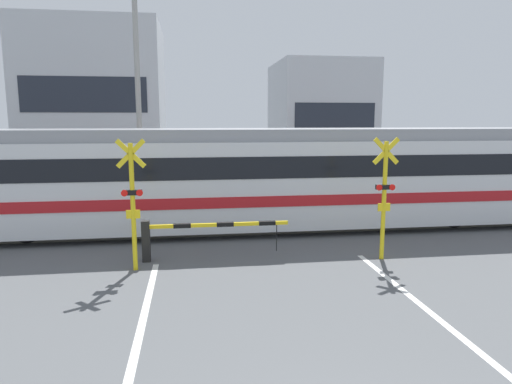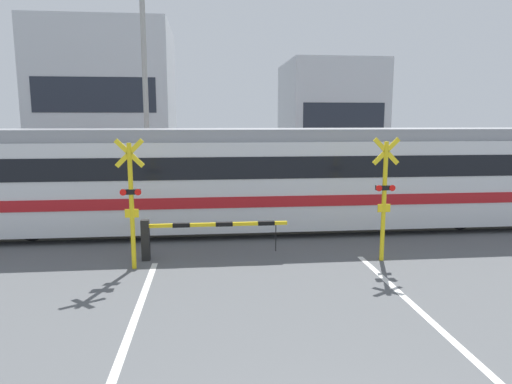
{
  "view_description": "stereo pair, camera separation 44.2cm",
  "coord_description": "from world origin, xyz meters",
  "px_view_note": "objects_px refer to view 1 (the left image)",
  "views": [
    {
      "loc": [
        -1.69,
        -2.71,
        3.54
      ],
      "look_at": [
        0.0,
        9.23,
        1.6
      ],
      "focal_mm": 32.0,
      "sensor_mm": 36.0,
      "label": 1
    },
    {
      "loc": [
        -1.26,
        -2.76,
        3.54
      ],
      "look_at": [
        0.0,
        9.23,
        1.6
      ],
      "focal_mm": 32.0,
      "sensor_mm": 36.0,
      "label": 2
    }
  ],
  "objects_px": {
    "crossing_barrier_far": "(286,192)",
    "commuter_train": "(251,176)",
    "crossing_signal_right": "(384,193)",
    "crossing_barrier_near": "(185,233)",
    "pedestrian": "(239,177)",
    "crossing_signal_left": "(133,199)"
  },
  "relations": [
    {
      "from": "crossing_barrier_far",
      "to": "pedestrian",
      "type": "relative_size",
      "value": 2.18
    },
    {
      "from": "crossing_barrier_far",
      "to": "crossing_signal_right",
      "type": "height_order",
      "value": "crossing_signal_right"
    },
    {
      "from": "crossing_barrier_near",
      "to": "crossing_signal_left",
      "type": "bearing_deg",
      "value": -151.49
    },
    {
      "from": "crossing_signal_right",
      "to": "pedestrian",
      "type": "distance_m",
      "value": 9.85
    },
    {
      "from": "crossing_signal_left",
      "to": "crossing_signal_right",
      "type": "distance_m",
      "value": 6.13
    },
    {
      "from": "crossing_barrier_near",
      "to": "crossing_signal_left",
      "type": "height_order",
      "value": "crossing_signal_left"
    },
    {
      "from": "crossing_barrier_near",
      "to": "commuter_train",
      "type": "bearing_deg",
      "value": 54.89
    },
    {
      "from": "pedestrian",
      "to": "crossing_signal_right",
      "type": "bearing_deg",
      "value": -74.19
    },
    {
      "from": "commuter_train",
      "to": "crossing_signal_left",
      "type": "height_order",
      "value": "commuter_train"
    },
    {
      "from": "crossing_signal_left",
      "to": "crossing_signal_right",
      "type": "bearing_deg",
      "value": 0.0
    },
    {
      "from": "crossing_barrier_far",
      "to": "commuter_train",
      "type": "bearing_deg",
      "value": -120.79
    },
    {
      "from": "crossing_signal_right",
      "to": "crossing_barrier_far",
      "type": "bearing_deg",
      "value": 100.09
    },
    {
      "from": "crossing_signal_left",
      "to": "crossing_barrier_near",
      "type": "bearing_deg",
      "value": 28.51
    },
    {
      "from": "commuter_train",
      "to": "crossing_barrier_near",
      "type": "relative_size",
      "value": 5.77
    },
    {
      "from": "commuter_train",
      "to": "crossing_signal_left",
      "type": "bearing_deg",
      "value": -132.04
    },
    {
      "from": "crossing_signal_right",
      "to": "crossing_signal_left",
      "type": "bearing_deg",
      "value": 180.0
    },
    {
      "from": "crossing_signal_left",
      "to": "pedestrian",
      "type": "xyz_separation_m",
      "value": [
        3.46,
        9.45,
        -0.73
      ]
    },
    {
      "from": "crossing_barrier_far",
      "to": "pedestrian",
      "type": "height_order",
      "value": "pedestrian"
    },
    {
      "from": "pedestrian",
      "to": "crossing_signal_left",
      "type": "bearing_deg",
      "value": -110.08
    },
    {
      "from": "commuter_train",
      "to": "crossing_signal_left",
      "type": "distance_m",
      "value": 4.85
    },
    {
      "from": "crossing_barrier_near",
      "to": "pedestrian",
      "type": "bearing_deg",
      "value": 75.4
    },
    {
      "from": "crossing_barrier_far",
      "to": "crossing_signal_right",
      "type": "xyz_separation_m",
      "value": [
        1.16,
        -6.5,
        1.0
      ]
    }
  ]
}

